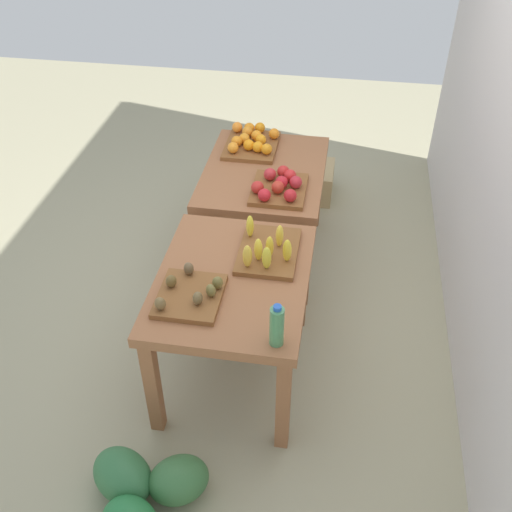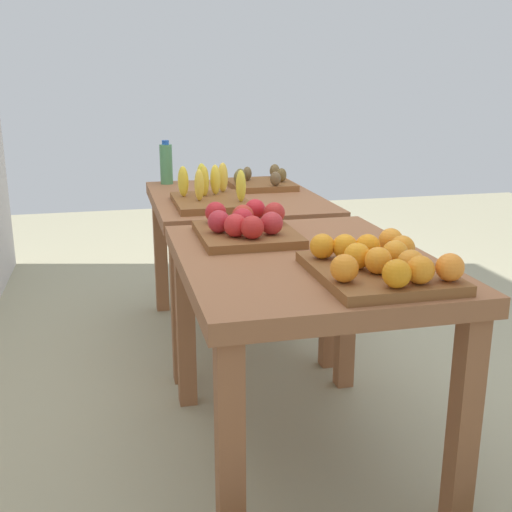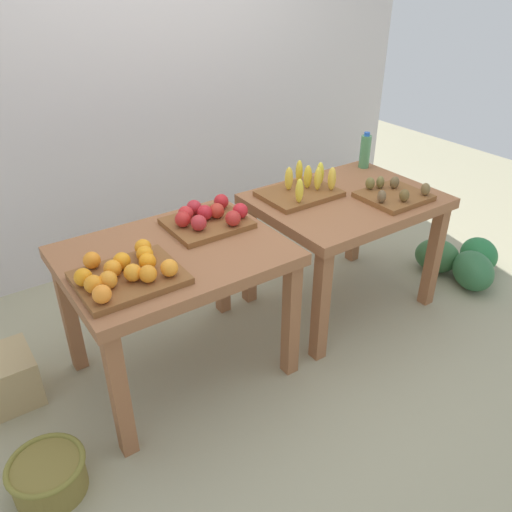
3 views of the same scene
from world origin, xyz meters
name	(u,v)px [view 2 (image 2 of 3)]	position (x,y,z in m)	size (l,w,h in m)	color
ground_plane	(262,382)	(0.00, 0.00, 0.00)	(8.00, 8.00, 0.00)	tan
display_table_left	(303,286)	(-0.56, 0.00, 0.63)	(1.04, 0.80, 0.74)	#965D3A
display_table_right	(235,216)	(0.56, 0.00, 0.63)	(1.04, 0.80, 0.74)	#965D3A
orange_bin	(380,264)	(-0.85, -0.13, 0.78)	(0.45, 0.38, 0.11)	brown
apple_bin	(246,226)	(-0.29, 0.13, 0.78)	(0.42, 0.34, 0.11)	brown
banana_crate	(210,195)	(0.36, 0.16, 0.78)	(0.44, 0.32, 0.17)	brown
kiwi_bin	(260,182)	(0.76, -0.18, 0.76)	(0.36, 0.32, 0.10)	brown
water_bottle	(166,164)	(0.99, 0.29, 0.85)	(0.07, 0.07, 0.23)	#4C8C59
watermelon_pile	(249,261)	(1.48, -0.27, 0.12)	(0.60, 0.67, 0.25)	#25723B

